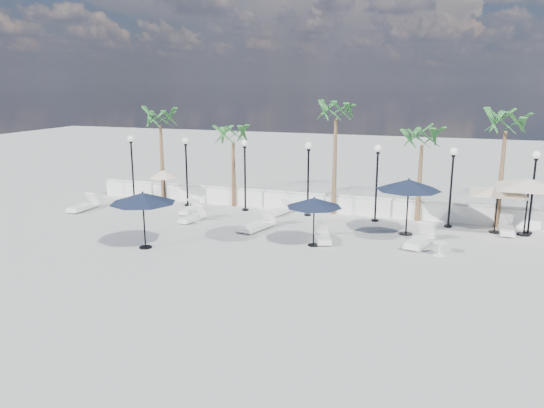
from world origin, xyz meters
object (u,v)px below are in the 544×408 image
(parasol_cream_sq_b, at_px, (530,179))
(parasol_cream_small, at_px, (164,174))
(lounger_6, at_px, (507,228))
(parasol_navy_right, at_px, (409,185))
(parasol_navy_mid, at_px, (314,203))
(lounger_1, at_px, (190,209))
(lounger_7, at_px, (420,240))
(parasol_cream_sq_a, at_px, (499,187))
(lounger_2, at_px, (258,224))
(parasol_navy_left, at_px, (143,198))
(lounger_5, at_px, (323,236))
(lounger_3, at_px, (193,217))
(lounger_0, at_px, (83,206))
(lounger_4, at_px, (280,210))

(parasol_cream_sq_b, relative_size, parasol_cream_small, 2.69)
(lounger_6, bearing_deg, parasol_navy_right, -158.26)
(lounger_6, distance_m, parasol_navy_mid, 9.39)
(parasol_cream_sq_b, bearing_deg, lounger_1, -175.77)
(lounger_7, height_order, parasol_cream_sq_a, parasol_cream_sq_a)
(lounger_2, distance_m, parasol_cream_sq_a, 11.17)
(parasol_navy_mid, xyz_separation_m, parasol_cream_sq_a, (7.45, 4.66, 0.29))
(lounger_7, bearing_deg, parasol_cream_sq_a, 61.52)
(lounger_6, distance_m, parasol_navy_right, 5.12)
(lounger_1, xyz_separation_m, parasol_cream_sq_a, (15.11, 1.21, 1.96))
(parasol_navy_mid, distance_m, parasol_cream_sq_a, 8.79)
(parasol_navy_left, distance_m, parasol_cream_sq_a, 15.83)
(parasol_cream_sq_a, bearing_deg, lounger_1, -175.41)
(parasol_navy_mid, bearing_deg, lounger_5, 71.93)
(lounger_2, bearing_deg, parasol_navy_right, 27.91)
(lounger_1, distance_m, parasol_cream_sq_b, 16.58)
(parasol_navy_left, bearing_deg, parasol_navy_mid, 21.40)
(lounger_3, distance_m, parasol_cream_small, 4.44)
(lounger_6, height_order, lounger_7, lounger_7)
(lounger_7, bearing_deg, parasol_navy_right, 128.49)
(parasol_cream_sq_a, bearing_deg, parasol_navy_right, -156.88)
(parasol_navy_left, relative_size, parasol_cream_small, 1.33)
(lounger_0, xyz_separation_m, lounger_3, (6.69, -0.16, -0.04))
(parasol_cream_small, bearing_deg, lounger_6, 0.07)
(lounger_4, bearing_deg, parasol_navy_left, -101.63)
(lounger_2, height_order, parasol_cream_sq_a, parasol_cream_sq_a)
(lounger_3, relative_size, lounger_4, 0.94)
(parasol_navy_mid, distance_m, parasol_cream_small, 10.90)
(lounger_0, bearing_deg, parasol_cream_sq_a, 8.12)
(lounger_6, xyz_separation_m, parasol_navy_mid, (-7.97, -4.68, 1.64))
(lounger_0, relative_size, parasol_cream_small, 0.99)
(parasol_cream_sq_a, bearing_deg, parasol_navy_mid, -147.94)
(lounger_0, xyz_separation_m, parasol_cream_sq_b, (22.11, 2.58, 2.33))
(parasol_cream_sq_a, height_order, parasol_cream_sq_b, parasol_cream_sq_b)
(parasol_navy_left, xyz_separation_m, parasol_cream_small, (-3.23, 7.26, -0.37))
(lounger_3, bearing_deg, lounger_5, -0.09)
(lounger_0, relative_size, parasol_cream_sq_b, 0.37)
(lounger_2, xyz_separation_m, parasol_navy_right, (6.69, 1.51, 2.03))
(lounger_0, height_order, lounger_6, lounger_0)
(lounger_3, bearing_deg, parasol_cream_sq_a, 20.57)
(lounger_6, relative_size, parasol_navy_right, 0.65)
(lounger_3, relative_size, parasol_navy_mid, 0.74)
(lounger_2, xyz_separation_m, lounger_4, (0.06, 3.18, -0.05))
(parasol_cream_small, bearing_deg, parasol_navy_right, -6.98)
(lounger_2, distance_m, parasol_cream_small, 7.61)
(lounger_0, distance_m, lounger_2, 10.33)
(lounger_3, height_order, parasol_navy_mid, parasol_navy_mid)
(lounger_4, relative_size, parasol_navy_left, 0.69)
(lounger_4, bearing_deg, parasol_cream_sq_a, 14.46)
(parasol_navy_mid, relative_size, parasol_navy_right, 0.82)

